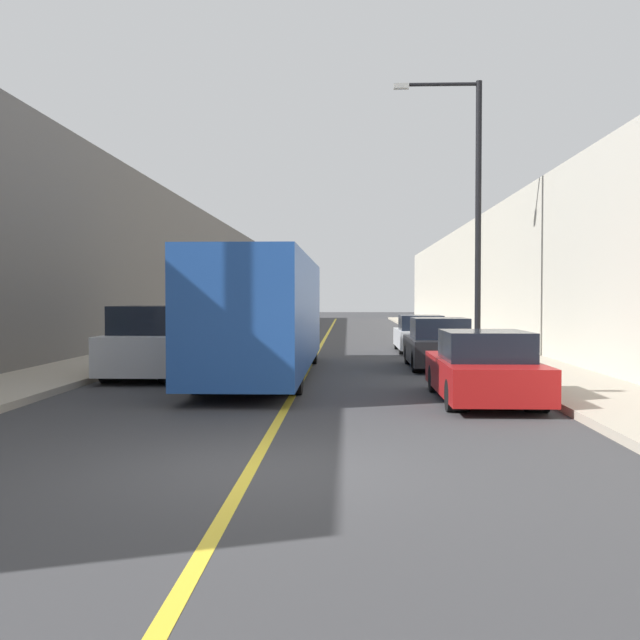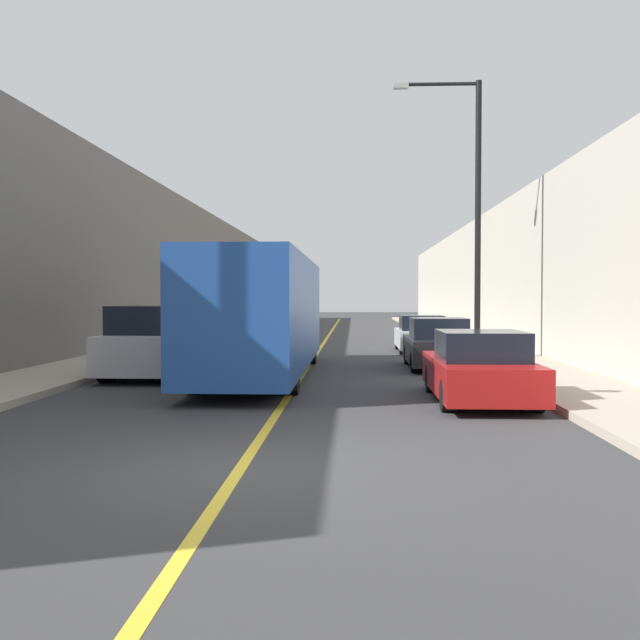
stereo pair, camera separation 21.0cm
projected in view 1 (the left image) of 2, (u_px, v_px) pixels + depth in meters
The scene contains 12 objects.
ground_plane at pixel (250, 471), 9.30m from camera, with size 200.00×200.00×0.00m, color #38383A.
sidewalk_left at pixel (201, 337), 39.51m from camera, with size 2.64×72.00×0.16m, color #A89E8C.
sidewalk_right at pixel (450, 337), 39.02m from camera, with size 2.64×72.00×0.16m, color #A89E8C.
building_row_left at pixel (139, 266), 39.52m from camera, with size 4.00×72.00×7.62m, color #66605B.
building_row_right at pixel (515, 278), 38.80m from camera, with size 4.00×72.00×6.32m, color #B7B2A3.
road_center_line at pixel (325, 338), 39.26m from camera, with size 0.16×72.00×0.01m, color gold.
bus at pixel (266, 313), 20.39m from camera, with size 2.47×12.34×3.22m.
parked_suv_left at pixel (154, 344), 20.27m from camera, with size 1.92×4.81×1.93m.
car_right_near at pixel (484, 369), 15.44m from camera, with size 1.90×4.70×1.47m.
car_right_mid at pixel (439, 346), 22.72m from camera, with size 1.83×4.34×1.54m.
car_right_far at pixel (420, 335), 29.54m from camera, with size 1.84×4.55×1.46m.
street_lamp_right at pixel (471, 202), 24.73m from camera, with size 2.90×0.24×9.13m.
Camera 1 is at (1.22, -9.20, 2.16)m, focal length 42.00 mm.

